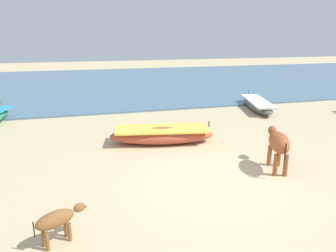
% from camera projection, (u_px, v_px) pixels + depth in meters
% --- Properties ---
extents(ground, '(80.00, 80.00, 0.00)m').
position_uv_depth(ground, '(216.00, 182.00, 8.08)').
color(ground, '#CCB789').
extents(sea_water, '(60.00, 20.00, 0.08)m').
position_uv_depth(sea_water, '(123.00, 82.00, 24.70)').
color(sea_water, slate).
rests_on(sea_water, ground).
extents(fishing_boat_0, '(3.70, 1.76, 0.75)m').
position_uv_depth(fishing_boat_0, '(162.00, 135.00, 10.91)').
color(fishing_boat_0, '#B74733').
rests_on(fishing_boat_0, ground).
extents(fishing_boat_5, '(1.92, 4.06, 0.66)m').
position_uv_depth(fishing_boat_5, '(257.00, 104.00, 15.89)').
color(fishing_boat_5, '#5B5651').
rests_on(fishing_boat_5, ground).
extents(cow_adult_rust, '(0.87, 1.62, 1.08)m').
position_uv_depth(cow_adult_rust, '(278.00, 143.00, 8.61)').
color(cow_adult_rust, '#9E4C28').
rests_on(cow_adult_rust, ground).
extents(calf_near_brown, '(0.93, 0.61, 0.64)m').
position_uv_depth(calf_near_brown, '(57.00, 220.00, 5.60)').
color(calf_near_brown, brown).
rests_on(calf_near_brown, ground).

